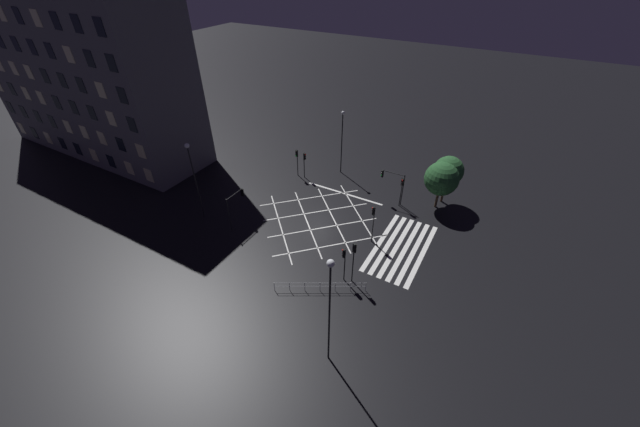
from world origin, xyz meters
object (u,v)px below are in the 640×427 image
at_px(traffic_light_se_main, 402,187).
at_px(street_lamp_west, 192,168).
at_px(traffic_light_nw_main, 236,201).
at_px(street_lamp_east, 330,297).
at_px(street_lamp_far, 342,135).
at_px(street_tree_far, 442,179).
at_px(traffic_light_sw_cross, 344,258).
at_px(traffic_light_se_cross, 392,180).
at_px(traffic_light_median_south, 373,217).
at_px(traffic_light_sw_main, 354,255).
at_px(traffic_light_ne_cross, 305,160).
at_px(street_tree_near, 448,171).
at_px(traffic_light_ne_main, 297,158).

relative_size(traffic_light_se_main, street_lamp_west, 0.42).
bearing_deg(traffic_light_nw_main, street_lamp_east, -120.01).
xyz_separation_m(street_lamp_far, street_tree_far, (-1.75, -13.81, -1.71)).
relative_size(traffic_light_se_main, traffic_light_sw_cross, 1.02).
xyz_separation_m(traffic_light_se_cross, street_lamp_far, (3.49, 8.47, 2.51)).
relative_size(traffic_light_median_south, street_lamp_far, 0.51).
xyz_separation_m(traffic_light_median_south, street_lamp_far, (11.51, 9.47, 2.45)).
relative_size(traffic_light_sw_main, street_tree_far, 0.77).
height_order(traffic_light_median_south, street_lamp_west, street_lamp_west).
relative_size(traffic_light_sw_main, street_lamp_east, 0.44).
xyz_separation_m(traffic_light_se_cross, street_tree_far, (1.74, -5.34, 0.80)).
relative_size(traffic_light_sw_main, traffic_light_median_south, 1.02).
bearing_deg(street_lamp_west, traffic_light_sw_cross, -92.49).
xyz_separation_m(traffic_light_ne_cross, street_tree_near, (3.46, -17.74, 1.64)).
bearing_deg(street_tree_far, street_lamp_far, 82.78).
bearing_deg(traffic_light_ne_main, street_tree_far, 96.33).
bearing_deg(traffic_light_sw_main, traffic_light_median_south, 6.50).
bearing_deg(street_tree_near, traffic_light_sw_main, 167.11).
xyz_separation_m(traffic_light_median_south, street_tree_near, (11.28, -4.68, 1.10)).
distance_m(traffic_light_ne_main, street_tree_near, 19.28).
bearing_deg(street_tree_near, traffic_light_nw_main, 129.98).
relative_size(traffic_light_ne_main, street_lamp_west, 0.42).
bearing_deg(traffic_light_sw_main, street_tree_near, -12.89).
bearing_deg(street_lamp_far, traffic_light_sw_cross, -152.47).
bearing_deg(traffic_light_sw_cross, traffic_light_se_cross, -86.51).
bearing_deg(street_tree_far, traffic_light_se_main, 117.99).
relative_size(traffic_light_sw_cross, traffic_light_ne_cross, 1.04).
height_order(street_lamp_east, street_tree_near, street_lamp_east).
xyz_separation_m(traffic_light_se_main, traffic_light_median_south, (-7.69, 0.43, 0.39)).
xyz_separation_m(traffic_light_se_main, street_tree_near, (3.59, -4.24, 1.49)).
bearing_deg(traffic_light_ne_cross, street_lamp_far, 45.79).
relative_size(traffic_light_se_main, street_lamp_east, 0.38).
bearing_deg(traffic_light_ne_cross, street_lamp_east, -54.73).
height_order(traffic_light_se_main, traffic_light_nw_main, traffic_light_nw_main).
bearing_deg(traffic_light_nw_main, traffic_light_se_main, -50.09).
bearing_deg(traffic_light_ne_main, street_tree_near, 100.70).
xyz_separation_m(traffic_light_ne_cross, traffic_light_median_south, (-7.82, -13.06, 0.54)).
height_order(traffic_light_sw_main, traffic_light_sw_cross, traffic_light_sw_main).
relative_size(traffic_light_median_south, street_lamp_east, 0.43).
height_order(traffic_light_sw_cross, street_lamp_east, street_lamp_east).
height_order(traffic_light_se_main, traffic_light_ne_cross, traffic_light_se_main).
distance_m(traffic_light_nw_main, street_tree_far, 23.46).
height_order(street_lamp_west, street_tree_near, street_lamp_west).
distance_m(traffic_light_se_cross, traffic_light_median_south, 8.09).
xyz_separation_m(traffic_light_sw_cross, street_lamp_west, (0.81, 18.62, 3.73)).
height_order(street_lamp_west, street_lamp_far, street_lamp_west).
bearing_deg(traffic_light_sw_cross, traffic_light_sw_main, -158.29).
bearing_deg(street_lamp_far, traffic_light_ne_main, 128.77).
relative_size(traffic_light_sw_main, traffic_light_sw_cross, 1.19).
distance_m(street_tree_near, street_tree_far, 1.59).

